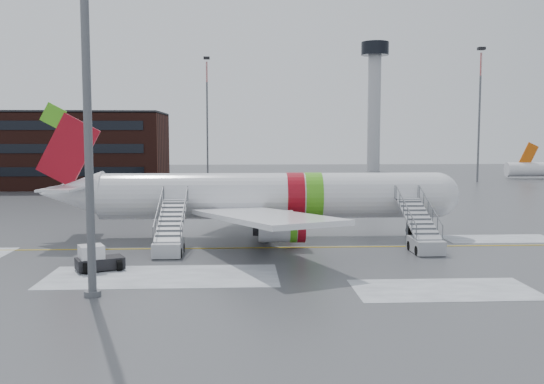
{
  "coord_description": "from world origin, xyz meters",
  "views": [
    {
      "loc": [
        -1.21,
        -46.31,
        8.53
      ],
      "look_at": [
        1.27,
        1.77,
        4.0
      ],
      "focal_mm": 40.0,
      "sensor_mm": 36.0,
      "label": 1
    }
  ],
  "objects": [
    {
      "name": "airstair_aft",
      "position": [
        -6.39,
        -2.77,
        1.06
      ],
      "size": [
        2.05,
        7.7,
        3.48
      ],
      "color": "#AEB0B5",
      "rests_on": "ground"
    },
    {
      "name": "light_mast_near",
      "position": [
        -9.11,
        -14.37,
        13.02
      ],
      "size": [
        1.2,
        1.2,
        25.15
      ],
      "color": "#595B60",
      "rests_on": "ground"
    },
    {
      "name": "ground",
      "position": [
        0.0,
        0.0,
        0.0
      ],
      "size": [
        260.0,
        260.0,
        0.0
      ],
      "primitive_type": "plane",
      "color": "#494C4F",
      "rests_on": "ground"
    },
    {
      "name": "airliner",
      "position": [
        0.32,
        3.77,
        3.42
      ],
      "size": [
        35.03,
        32.97,
        11.18
      ],
      "color": "white",
      "rests_on": "ground"
    },
    {
      "name": "light_mast_far_ne",
      "position": [
        42.0,
        62.0,
        13.84
      ],
      "size": [
        1.2,
        1.2,
        24.25
      ],
      "color": "#595B60",
      "rests_on": "ground"
    },
    {
      "name": "airstair_fwd",
      "position": [
        12.19,
        -2.77,
        1.06
      ],
      "size": [
        2.05,
        7.7,
        3.48
      ],
      "color": "#A3A5AA",
      "rests_on": "ground"
    },
    {
      "name": "pushback_tug",
      "position": [
        -10.32,
        -8.18,
        0.73
      ],
      "size": [
        3.26,
        2.94,
        1.65
      ],
      "color": "black",
      "rests_on": "ground"
    },
    {
      "name": "light_mast_far_n",
      "position": [
        -8.0,
        78.0,
        13.84
      ],
      "size": [
        1.2,
        1.2,
        24.25
      ],
      "color": "#595B60",
      "rests_on": "ground"
    },
    {
      "name": "control_tower",
      "position": [
        30.0,
        95.0,
        18.75
      ],
      "size": [
        6.4,
        6.4,
        30.0
      ],
      "color": "#B2B5BA",
      "rests_on": "ground"
    }
  ]
}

